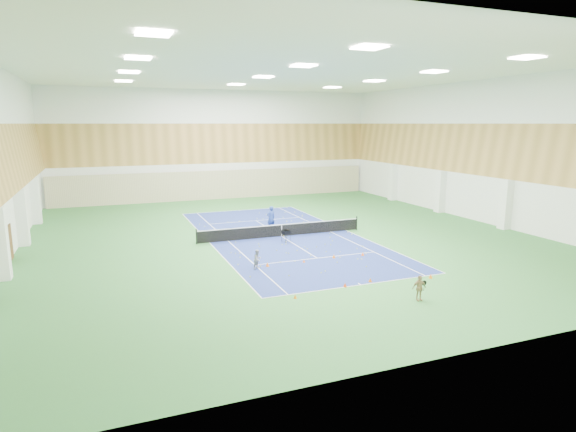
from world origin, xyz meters
The scene contains 21 objects.
ground centered at (0.00, 0.00, 0.00)m, with size 40.00×40.00×0.00m, color #2F6E32.
room_shell centered at (0.00, 0.00, 6.00)m, with size 36.00×40.00×12.00m, color white, non-canonical shape.
wood_cladding centered at (0.00, 0.00, 8.00)m, with size 36.00×40.00×8.00m, color #B48643, non-canonical shape.
ceiling_light_grid centered at (0.00, 0.00, 11.92)m, with size 21.40×25.40×0.06m, color white, non-canonical shape.
court_surface centered at (0.00, 0.00, 0.01)m, with size 10.97×23.77×0.01m, color navy.
tennis_balls_scatter centered at (0.00, 0.00, 0.05)m, with size 10.57×22.77×0.07m, color #CCD424, non-canonical shape.
tennis_net centered at (0.00, 0.00, 0.55)m, with size 12.80×0.10×1.10m, color black, non-canonical shape.
back_curtain centered at (0.00, 19.75, 1.60)m, with size 35.40×0.16×3.20m, color #C6B793.
door_left_b centered at (-17.92, 0.00, 1.10)m, with size 0.08×1.80×2.20m, color #593319.
coach centered at (-0.05, 2.26, 0.98)m, with size 0.72×0.47×1.96m, color navy.
child_court centered at (-4.18, -7.15, 0.57)m, with size 0.56×0.43×1.15m, color gray.
child_apron centered at (1.46, -14.85, 0.63)m, with size 0.73×0.31×1.25m, color tan.
ball_cart centered at (-0.31, -1.70, 0.44)m, with size 0.50×0.50×0.87m, color black, non-canonical shape.
cone_svc_a centered at (-3.50, -6.92, 0.13)m, with size 0.23×0.23×0.25m, color #FF660D.
cone_svc_b centered at (-1.14, -6.93, 0.09)m, with size 0.17×0.17×0.19m, color #FB5D0D.
cone_svc_c centered at (0.99, -6.75, 0.12)m, with size 0.22×0.22×0.24m, color orange.
cone_svc_d centered at (3.00, -6.89, 0.12)m, with size 0.21×0.21×0.23m, color #FF570D.
cone_base_a centered at (-3.97, -12.45, 0.10)m, with size 0.18×0.18×0.20m, color orange.
cone_base_b centered at (-0.92, -11.83, 0.11)m, with size 0.21×0.21×0.23m, color #F1430C.
cone_base_c centered at (0.71, -11.64, 0.11)m, with size 0.21×0.21×0.23m, color #DE5E0B.
cone_base_d centered at (4.15, -12.28, 0.12)m, with size 0.22×0.22×0.25m, color orange.
Camera 1 is at (-12.37, -32.99, 8.37)m, focal length 30.00 mm.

